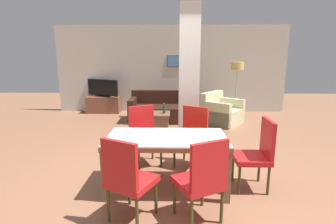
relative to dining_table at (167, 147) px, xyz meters
The scene contains 16 objects.
ground_plane 0.58m from the dining_table, ahead, with size 18.00×18.00×0.00m, color brown.
back_wall 5.06m from the dining_table, 90.00° to the left, with size 7.20×0.09×2.70m.
divider_pillar 1.75m from the dining_table, 76.33° to the left, with size 0.37×0.39×2.70m.
dining_table is the anchor object (origin of this frame).
dining_chair_head_right 1.23m from the dining_table, ahead, with size 0.46×0.46×0.97m.
dining_chair_far_right 0.88m from the dining_table, 62.89° to the left, with size 0.62×0.62×0.97m.
dining_chair_far_left 0.91m from the dining_table, 116.20° to the left, with size 0.62×0.62×0.97m.
dining_chair_near_left 0.88m from the dining_table, 117.19° to the right, with size 0.62×0.62×0.97m.
dining_chair_near_right 0.88m from the dining_table, 63.03° to the right, with size 0.62×0.62×0.97m.
sofa 3.80m from the dining_table, 93.33° to the left, with size 1.80×0.93×0.81m.
armchair 3.76m from the dining_table, 68.77° to the left, with size 1.25×1.27×0.82m.
coffee_table 2.82m from the dining_table, 96.04° to the left, with size 0.60×0.58×0.43m.
bottle 2.76m from the dining_table, 92.78° to the left, with size 0.07×0.07×0.25m.
tv_stand 5.18m from the dining_table, 114.25° to the left, with size 1.03×0.40×0.52m.
tv_screen 5.18m from the dining_table, 114.25° to the left, with size 1.04×0.50×0.54m.
floor_lamp 4.85m from the dining_table, 66.07° to the left, with size 0.35×0.35×1.60m.
Camera 1 is at (0.09, -3.36, 1.82)m, focal length 28.00 mm.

